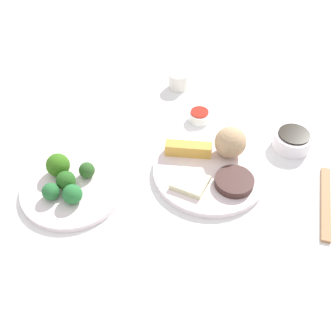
{
  "coord_description": "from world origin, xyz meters",
  "views": [
    {
      "loc": [
        -0.03,
        -0.62,
        0.72
      ],
      "look_at": [
        -0.08,
        -0.0,
        0.06
      ],
      "focal_mm": 42.72,
      "sensor_mm": 36.0,
      "label": 1
    }
  ],
  "objects_px": {
    "main_plate": "(210,171)",
    "chopsticks_pair": "(326,203)",
    "soy_sauce_bowl": "(292,141)",
    "sauce_ramekin_sweet_and_sour": "(199,116)",
    "teacup": "(178,80)",
    "broccoli_plate": "(73,188)"
  },
  "relations": [
    {
      "from": "teacup",
      "to": "chopsticks_pair",
      "type": "relative_size",
      "value": 0.27
    },
    {
      "from": "soy_sauce_bowl",
      "to": "teacup",
      "type": "height_order",
      "value": "teacup"
    },
    {
      "from": "soy_sauce_bowl",
      "to": "main_plate",
      "type": "bearing_deg",
      "value": -152.41
    },
    {
      "from": "broccoli_plate",
      "to": "teacup",
      "type": "height_order",
      "value": "teacup"
    },
    {
      "from": "main_plate",
      "to": "chopsticks_pair",
      "type": "xyz_separation_m",
      "value": [
        0.26,
        -0.07,
        -0.0
      ]
    },
    {
      "from": "soy_sauce_bowl",
      "to": "teacup",
      "type": "distance_m",
      "value": 0.38
    },
    {
      "from": "main_plate",
      "to": "broccoli_plate",
      "type": "xyz_separation_m",
      "value": [
        -0.31,
        -0.08,
        -0.0
      ]
    },
    {
      "from": "soy_sauce_bowl",
      "to": "sauce_ramekin_sweet_and_sour",
      "type": "bearing_deg",
      "value": 159.79
    },
    {
      "from": "teacup",
      "to": "main_plate",
      "type": "bearing_deg",
      "value": -74.59
    },
    {
      "from": "sauce_ramekin_sweet_and_sour",
      "to": "chopsticks_pair",
      "type": "relative_size",
      "value": 0.28
    },
    {
      "from": "soy_sauce_bowl",
      "to": "broccoli_plate",
      "type": "bearing_deg",
      "value": -160.42
    },
    {
      "from": "main_plate",
      "to": "sauce_ramekin_sweet_and_sour",
      "type": "height_order",
      "value": "sauce_ramekin_sweet_and_sour"
    },
    {
      "from": "broccoli_plate",
      "to": "soy_sauce_bowl",
      "type": "xyz_separation_m",
      "value": [
        0.52,
        0.18,
        0.01
      ]
    },
    {
      "from": "main_plate",
      "to": "teacup",
      "type": "height_order",
      "value": "teacup"
    },
    {
      "from": "soy_sauce_bowl",
      "to": "teacup",
      "type": "bearing_deg",
      "value": 141.96
    },
    {
      "from": "main_plate",
      "to": "chopsticks_pair",
      "type": "distance_m",
      "value": 0.27
    },
    {
      "from": "chopsticks_pair",
      "to": "broccoli_plate",
      "type": "bearing_deg",
      "value": -179.74
    },
    {
      "from": "broccoli_plate",
      "to": "sauce_ramekin_sweet_and_sour",
      "type": "height_order",
      "value": "sauce_ramekin_sweet_and_sour"
    },
    {
      "from": "soy_sauce_bowl",
      "to": "sauce_ramekin_sweet_and_sour",
      "type": "xyz_separation_m",
      "value": [
        -0.23,
        0.09,
        -0.01
      ]
    },
    {
      "from": "sauce_ramekin_sweet_and_sour",
      "to": "teacup",
      "type": "distance_m",
      "value": 0.16
    },
    {
      "from": "sauce_ramekin_sweet_and_sour",
      "to": "chopsticks_pair",
      "type": "xyz_separation_m",
      "value": [
        0.29,
        -0.27,
        -0.01
      ]
    },
    {
      "from": "main_plate",
      "to": "chopsticks_pair",
      "type": "relative_size",
      "value": 1.28
    }
  ]
}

